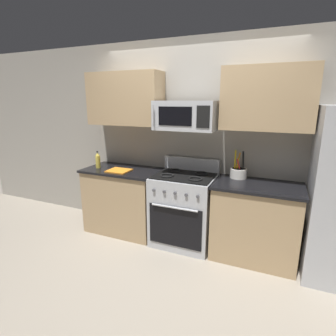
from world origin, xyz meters
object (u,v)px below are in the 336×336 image
(utensil_crock, at_px, (238,172))
(bottle_oil, at_px, (98,160))
(microwave, at_px, (186,115))
(range_oven, at_px, (184,209))
(cutting_board, at_px, (119,171))

(utensil_crock, distance_m, bottle_oil, 1.92)
(microwave, distance_m, bottle_oil, 1.42)
(microwave, height_order, utensil_crock, microwave)
(utensil_crock, bearing_deg, bottle_oil, -172.14)
(range_oven, xyz_separation_m, bottle_oil, (-1.27, -0.07, 0.55))
(microwave, height_order, bottle_oil, microwave)
(microwave, xyz_separation_m, utensil_crock, (0.63, 0.17, -0.68))
(range_oven, relative_size, cutting_board, 3.76)
(range_oven, height_order, microwave, microwave)
(range_oven, xyz_separation_m, utensil_crock, (0.63, 0.20, 0.51))
(cutting_board, relative_size, bottle_oil, 1.23)
(range_oven, bearing_deg, cutting_board, -172.97)
(microwave, bearing_deg, bottle_oil, -175.76)
(utensil_crock, bearing_deg, range_oven, -162.81)
(cutting_board, bearing_deg, utensil_crock, 11.32)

